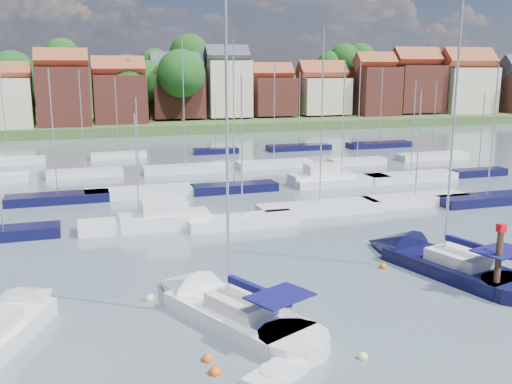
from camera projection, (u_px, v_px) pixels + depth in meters
name	position (u px, v px, depth m)	size (l,w,h in m)	color
ground	(185.00, 178.00, 65.15)	(260.00, 260.00, 0.00)	#4D6069
sailboat_left	(8.00, 325.00, 27.18)	(7.05, 11.48, 15.24)	silver
sailboat_centre	(216.00, 306.00, 29.30)	(8.21, 12.64, 16.82)	silver
sailboat_navy	(428.00, 260.00, 36.36)	(6.77, 13.54, 18.06)	black
tender	(275.00, 375.00, 22.94)	(3.07, 2.63, 0.61)	silver
timber_piling	(497.00, 278.00, 31.21)	(0.40, 0.40, 6.40)	#4C331E
buoy_b	(215.00, 374.00, 23.49)	(0.53, 0.53, 0.53)	#D85914
buoy_c	(208.00, 361.00, 24.54)	(0.47, 0.47, 0.47)	#D85914
buoy_d	(363.00, 359.00, 24.70)	(0.44, 0.44, 0.44)	beige
buoy_e	(383.00, 268.00, 35.88)	(0.50, 0.50, 0.50)	#D85914
buoy_g	(150.00, 300.00, 30.93)	(0.52, 0.52, 0.52)	beige
marina_field	(211.00, 181.00, 61.10)	(79.62, 41.41, 15.93)	silver
far_shore_town	(128.00, 98.00, 151.16)	(212.46, 90.00, 22.27)	#3C562B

